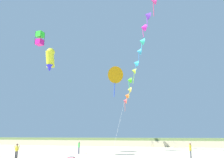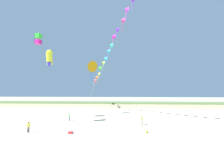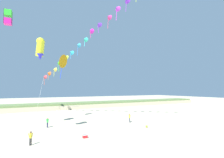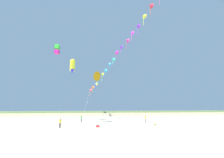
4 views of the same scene
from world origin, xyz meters
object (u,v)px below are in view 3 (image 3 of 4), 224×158
Objects in this scene: person_mid_center at (47,122)px; large_kite_high_solo at (8,17)px; beach_ball at (147,126)px; person_near_left at (31,137)px; person_near_right at (130,117)px; large_kite_low_lead at (40,48)px; beach_cooler at (85,136)px; large_kite_mid_trail at (61,61)px.

person_mid_center is 0.79× the size of large_kite_high_solo.
large_kite_high_solo is 26.49m from beach_ball.
person_mid_center is at bearing 70.42° from person_near_left.
large_kite_high_solo reaches higher than person_mid_center.
person_near_left is 0.95× the size of person_near_right.
large_kite_low_lead is 13.25m from beach_cooler.
large_kite_mid_trail is at bearing 142.15° from person_near_right.
large_kite_low_lead is 20.10m from beach_ball.
person_near_right is 19.64m from large_kite_low_lead.
person_mid_center is 4.47× the size of beach_ball.
large_kite_high_solo reaches higher than person_near_left.
person_near_right is 14.51m from person_mid_center.
beach_cooler reaches higher than beach_ball.
large_kite_low_lead is 6.81m from large_kite_high_solo.
beach_cooler is (5.24, -3.50, -11.66)m from large_kite_low_lead.
person_near_right is 1.02× the size of person_mid_center.
beach_ball is (17.29, 0.85, -0.72)m from person_near_left.
large_kite_mid_trail is 12.81m from large_kite_high_solo.
beach_cooler is at bearing -1.03° from person_near_left.
beach_ball is (10.92, -13.37, -11.82)m from large_kite_mid_trail.
person_near_left is 11.53m from large_kite_low_lead.
person_near_right is 17.70m from large_kite_mid_trail.
large_kite_mid_trail is at bearing 39.88° from large_kite_high_solo.
large_kite_high_solo reaches higher than beach_ball.
beach_cooler is at bearing -151.82° from person_near_right.
large_kite_low_lead is (1.13, 3.38, 10.97)m from person_near_left.
large_kite_low_lead is 0.60× the size of large_kite_mid_trail.
person_mid_center is 2.81× the size of beach_cooler.
person_mid_center reaches higher than beach_ball.
large_kite_mid_trail reaches higher than person_near_left.
person_near_left is 0.77× the size of large_kite_high_solo.
large_kite_low_lead is at bearing -171.71° from person_near_right.
large_kite_high_solo is at bearing 144.35° from beach_cooler.
person_near_left reaches higher than beach_cooler.
large_kite_low_lead reaches higher than person_near_left.
beach_ball is at bearing 5.05° from beach_cooler.
person_near_left is at bearing -161.65° from person_near_right.
large_kite_mid_trail is 8.77× the size of beach_cooler.
beach_ball is at bearing -8.90° from large_kite_low_lead.
large_kite_high_solo is at bearing 113.76° from person_near_left.
person_mid_center is 9.35m from beach_cooler.
large_kite_mid_trail reaches higher than person_mid_center.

